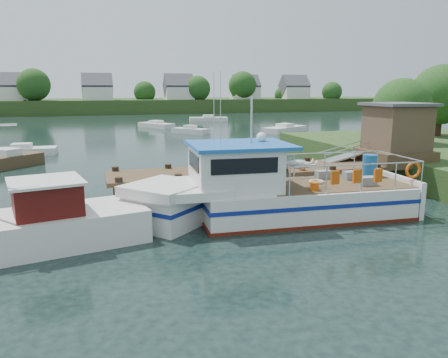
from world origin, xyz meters
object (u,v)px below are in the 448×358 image
object	(u,v)px
moored_rowboat	(10,161)
moored_a	(22,151)
dock	(355,147)
moored_c	(285,129)
lobster_boat	(270,193)
moored_b	(190,131)
work_boat	(16,229)
moored_d	(156,125)
moored_far	(208,119)

from	to	relation	value
moored_rowboat	moored_a	size ratio (longest dim) A/B	0.79
dock	moored_c	world-z (taller)	dock
lobster_boat	moored_b	size ratio (longest dim) A/B	2.79
dock	work_boat	world-z (taller)	work_boat
moored_b	moored_d	size ratio (longest dim) A/B	0.75
moored_c	moored_b	bearing A→B (deg)	150.18
moored_far	moored_c	xyz separation A→B (m)	(4.39, -20.08, 0.00)
work_boat	moored_c	world-z (taller)	work_boat
work_boat	moored_d	bearing A→B (deg)	64.28
work_boat	moored_far	xyz separation A→B (m)	(20.68, 54.21, -0.37)
moored_c	moored_d	bearing A→B (deg)	119.21
dock	moored_rowboat	distance (m)	22.19
moored_a	moored_d	bearing A→B (deg)	81.05
dock	moored_far	distance (m)	49.90
lobster_boat	moored_a	bearing A→B (deg)	122.61
moored_c	moored_rowboat	bearing A→B (deg)	-171.62
moored_a	moored_b	xyz separation A→B (m)	(16.46, 12.83, 0.02)
lobster_boat	moored_c	world-z (taller)	lobster_boat
lobster_boat	moored_rowboat	size ratio (longest dim) A/B	2.96
moored_rowboat	moored_d	bearing A→B (deg)	48.79
moored_rowboat	lobster_boat	bearing A→B (deg)	-67.83
lobster_boat	moored_rowboat	xyz separation A→B (m)	(-12.15, 15.97, -0.59)
work_boat	moored_far	distance (m)	58.02
lobster_boat	moored_d	xyz separation A→B (m)	(1.62, 44.06, -0.70)
dock	moored_far	size ratio (longest dim) A/B	2.62
moored_a	lobster_boat	bearing A→B (deg)	-37.93
dock	moored_rowboat	xyz separation A→B (m)	(-18.36, 12.33, -1.77)
moored_d	moored_c	bearing A→B (deg)	-39.21
moored_a	moored_c	size ratio (longest dim) A/B	0.78
moored_b	moored_c	bearing A→B (deg)	6.62
dock	moored_b	bearing A→B (deg)	93.60
work_boat	moored_c	distance (m)	42.35
dock	moored_d	bearing A→B (deg)	96.48
dock	moored_far	world-z (taller)	dock
lobster_boat	moored_c	size ratio (longest dim) A/B	1.81
work_boat	moored_d	xyz separation A→B (m)	(10.90, 45.04, -0.39)
moored_a	moored_far	bearing A→B (deg)	75.93
moored_rowboat	moored_c	distance (m)	32.81
moored_b	moored_d	distance (m)	9.93
moored_rowboat	moored_d	xyz separation A→B (m)	(13.77, 28.10, -0.11)
lobster_boat	work_boat	world-z (taller)	lobster_boat
work_boat	moored_rowboat	distance (m)	17.19
moored_far	moored_a	bearing A→B (deg)	-132.85
work_boat	moored_rowboat	bearing A→B (deg)	87.51
work_boat	moored_rowboat	world-z (taller)	work_boat
moored_far	moored_c	distance (m)	20.55
dock	moored_far	bearing A→B (deg)	84.01
dock	moored_far	xyz separation A→B (m)	(5.20, 49.59, -1.86)
moored_b	moored_far	bearing A→B (deg)	82.38
work_boat	moored_b	xyz separation A→B (m)	(13.54, 35.47, -0.38)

